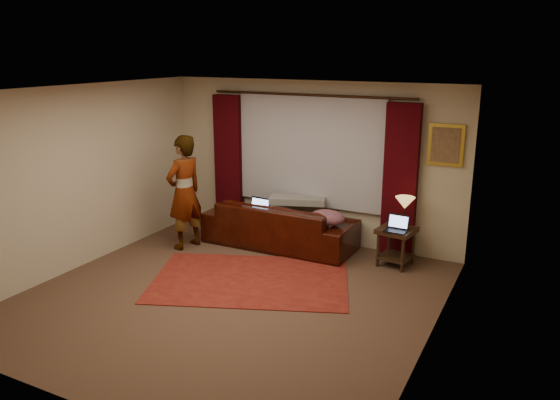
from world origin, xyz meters
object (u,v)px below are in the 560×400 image
object	(u,v)px
sofa	(280,216)
laptop_table	(396,224)
tiffany_lamp	(404,212)
person	(184,192)
laptop_sofa	(255,208)
end_table	(396,247)

from	to	relation	value
sofa	laptop_table	bearing A→B (deg)	176.25
sofa	tiffany_lamp	bearing A→B (deg)	-176.67
sofa	person	distance (m)	1.55
person	laptop_sofa	bearing A→B (deg)	134.82
sofa	laptop_sofa	bearing A→B (deg)	23.61
tiffany_lamp	sofa	bearing A→B (deg)	-176.81
sofa	laptop_table	size ratio (longest dim) A/B	7.27
laptop_sofa	laptop_table	world-z (taller)	laptop_table
person	tiffany_lamp	bearing A→B (deg)	117.45
laptop_table	end_table	bearing A→B (deg)	101.89
tiffany_lamp	person	xyz separation A→B (m)	(-3.26, -0.85, 0.11)
sofa	person	size ratio (longest dim) A/B	1.34
end_table	laptop_table	xyz separation A→B (m)	(0.02, -0.15, 0.40)
laptop_sofa	laptop_table	bearing A→B (deg)	6.77
end_table	person	size ratio (longest dim) A/B	0.32
sofa	person	xyz separation A→B (m)	(-1.29, -0.74, 0.41)
laptop_sofa	person	size ratio (longest dim) A/B	0.22
end_table	tiffany_lamp	world-z (taller)	tiffany_lamp
laptop_sofa	person	xyz separation A→B (m)	(-0.94, -0.59, 0.28)
sofa	laptop_table	world-z (taller)	sofa
tiffany_lamp	laptop_table	xyz separation A→B (m)	(-0.05, -0.24, -0.12)
laptop_sofa	end_table	distance (m)	2.28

